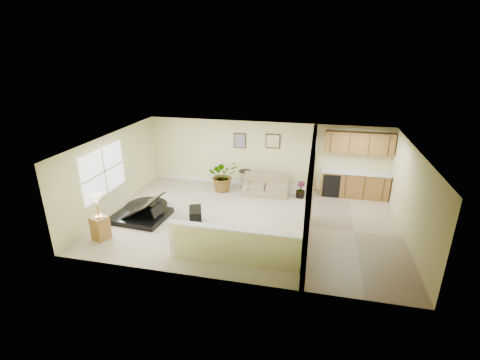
% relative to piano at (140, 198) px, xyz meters
% --- Properties ---
extents(floor, '(9.00, 9.00, 0.00)m').
position_rel_piano_xyz_m(floor, '(3.38, 0.43, -0.64)').
color(floor, beige).
rests_on(floor, ground).
extents(back_wall, '(9.00, 0.04, 2.50)m').
position_rel_piano_xyz_m(back_wall, '(3.38, 3.43, 0.61)').
color(back_wall, beige).
rests_on(back_wall, floor).
extents(front_wall, '(9.00, 0.04, 2.50)m').
position_rel_piano_xyz_m(front_wall, '(3.38, -2.57, 0.61)').
color(front_wall, beige).
rests_on(front_wall, floor).
extents(left_wall, '(0.04, 6.00, 2.50)m').
position_rel_piano_xyz_m(left_wall, '(-1.12, 0.43, 0.61)').
color(left_wall, beige).
rests_on(left_wall, floor).
extents(right_wall, '(0.04, 6.00, 2.50)m').
position_rel_piano_xyz_m(right_wall, '(7.88, 0.43, 0.61)').
color(right_wall, beige).
rests_on(right_wall, floor).
extents(ceiling, '(9.00, 6.00, 0.04)m').
position_rel_piano_xyz_m(ceiling, '(3.38, 0.43, 1.86)').
color(ceiling, beige).
rests_on(ceiling, back_wall).
extents(kitchen_vinyl, '(2.70, 6.00, 0.01)m').
position_rel_piano_xyz_m(kitchen_vinyl, '(6.53, 0.43, -0.63)').
color(kitchen_vinyl, tan).
rests_on(kitchen_vinyl, floor).
extents(interior_partition, '(0.18, 5.99, 2.50)m').
position_rel_piano_xyz_m(interior_partition, '(5.18, 0.68, 0.58)').
color(interior_partition, beige).
rests_on(interior_partition, floor).
extents(pony_half_wall, '(3.42, 0.22, 1.00)m').
position_rel_piano_xyz_m(pony_half_wall, '(3.45, -1.87, -0.12)').
color(pony_half_wall, beige).
rests_on(pony_half_wall, floor).
extents(left_window, '(0.05, 2.15, 1.45)m').
position_rel_piano_xyz_m(left_window, '(-1.11, -0.07, 0.81)').
color(left_window, white).
rests_on(left_window, left_wall).
extents(wall_art_left, '(0.48, 0.04, 0.58)m').
position_rel_piano_xyz_m(wall_art_left, '(2.43, 3.40, 1.11)').
color(wall_art_left, '#372914').
rests_on(wall_art_left, back_wall).
extents(wall_mirror, '(0.55, 0.04, 0.55)m').
position_rel_piano_xyz_m(wall_mirror, '(3.68, 3.40, 1.16)').
color(wall_mirror, '#372914').
rests_on(wall_mirror, back_wall).
extents(kitchen_cabinets, '(2.36, 0.65, 2.33)m').
position_rel_piano_xyz_m(kitchen_cabinets, '(6.57, 3.16, 0.23)').
color(kitchen_cabinets, olive).
rests_on(kitchen_cabinets, floor).
extents(piano, '(1.97, 2.05, 1.53)m').
position_rel_piano_xyz_m(piano, '(0.00, 0.00, 0.00)').
color(piano, black).
rests_on(piano, floor).
extents(piano_bench, '(0.58, 0.79, 0.47)m').
position_rel_piano_xyz_m(piano_bench, '(1.83, -0.06, -0.40)').
color(piano_bench, black).
rests_on(piano_bench, floor).
extents(loveseat, '(1.67, 1.02, 0.92)m').
position_rel_piano_xyz_m(loveseat, '(3.56, 2.69, -0.29)').
color(loveseat, '#998861').
rests_on(loveseat, floor).
extents(accent_table, '(0.47, 0.47, 0.68)m').
position_rel_piano_xyz_m(accent_table, '(2.70, 3.08, -0.20)').
color(accent_table, black).
rests_on(accent_table, floor).
extents(palm_plant, '(1.37, 1.29, 1.21)m').
position_rel_piano_xyz_m(palm_plant, '(1.97, 2.62, -0.04)').
color(palm_plant, black).
rests_on(palm_plant, floor).
extents(small_plant, '(0.43, 0.43, 0.60)m').
position_rel_piano_xyz_m(small_plant, '(4.83, 2.60, -0.38)').
color(small_plant, black).
rests_on(small_plant, floor).
extents(lamp_stand, '(0.50, 0.50, 1.35)m').
position_rel_piano_xyz_m(lamp_stand, '(-0.43, -1.53, -0.07)').
color(lamp_stand, olive).
rests_on(lamp_stand, floor).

